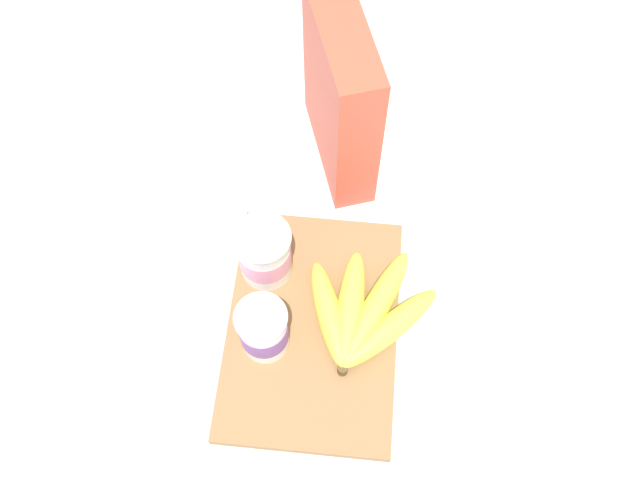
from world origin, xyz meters
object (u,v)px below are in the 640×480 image
at_px(cutting_board, 313,327).
at_px(yogurt_cup_front, 263,330).
at_px(yogurt_cup_back, 264,253).
at_px(cereal_box, 341,97).
at_px(banana_bunch, 363,314).

xyz_separation_m(cutting_board, yogurt_cup_front, (-0.03, 0.06, 0.06)).
bearing_deg(cutting_board, yogurt_cup_back, 42.81).
height_order(cutting_board, yogurt_cup_front, yogurt_cup_front).
distance_m(cereal_box, banana_bunch, 0.30).
height_order(cereal_box, banana_bunch, cereal_box).
relative_size(yogurt_cup_front, yogurt_cup_back, 0.98).
relative_size(cutting_board, yogurt_cup_front, 3.51).
xyz_separation_m(cutting_board, banana_bunch, (0.02, -0.07, 0.03)).
height_order(yogurt_cup_front, banana_bunch, yogurt_cup_front).
relative_size(yogurt_cup_front, banana_bunch, 0.49).
xyz_separation_m(cereal_box, yogurt_cup_back, (-0.22, 0.08, -0.07)).
distance_m(yogurt_cup_front, banana_bunch, 0.14).
bearing_deg(cereal_box, cutting_board, 159.01).
relative_size(cereal_box, yogurt_cup_front, 2.80).
height_order(yogurt_cup_front, yogurt_cup_back, yogurt_cup_back).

